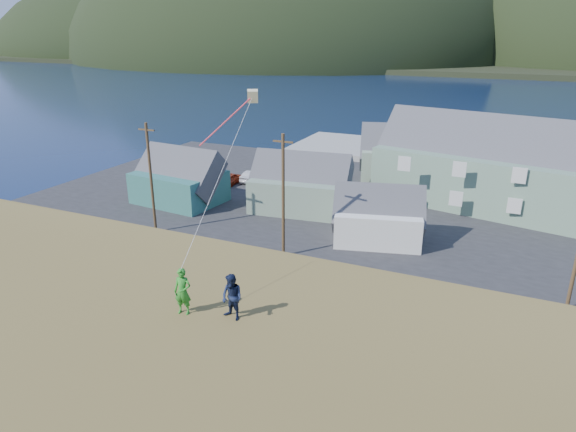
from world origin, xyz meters
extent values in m
plane|color=#0A1638|center=(0.00, 0.00, 0.00)|extent=(900.00, 900.00, 0.00)
cube|color=#4C3D19|center=(0.00, -17.50, 0.60)|extent=(110.00, 35.00, 1.20)
cube|color=#4C3D19|center=(0.00, -2.00, 0.05)|extent=(110.00, 8.00, 0.10)
cube|color=#28282B|center=(0.00, 17.00, 0.06)|extent=(72.00, 36.00, 0.12)
cube|color=gray|center=(-6.00, 40.00, 0.45)|extent=(26.00, 14.00, 0.90)
cube|color=black|center=(0.00, 330.00, 1.00)|extent=(900.00, 320.00, 2.00)
ellipsoid|color=black|center=(-220.00, 280.00, 2.00)|extent=(240.00, 216.00, 108.00)
ellipsoid|color=black|center=(-120.00, 260.00, 2.00)|extent=(260.00, 234.00, 143.00)
ellipsoid|color=black|center=(-20.00, 300.00, 2.00)|extent=(200.00, 180.00, 100.00)
cube|color=gray|center=(13.70, 20.09, 2.78)|extent=(32.14, 15.05, 5.31)
cube|color=#47474C|center=(13.70, 20.09, 6.85)|extent=(32.60, 14.99, 8.69)
cube|color=#2B6456|center=(-19.74, 9.33, 1.68)|extent=(8.92, 7.05, 3.13)
cube|color=#47474C|center=(-19.74, 9.33, 4.08)|extent=(9.40, 6.88, 6.03)
cube|color=slate|center=(-7.52, 12.26, 1.73)|extent=(9.73, 7.10, 3.22)
cube|color=#47474C|center=(-7.52, 12.26, 4.15)|extent=(10.20, 6.95, 5.83)
cube|color=white|center=(1.51, 7.54, 1.51)|extent=(7.95, 6.53, 2.77)
cube|color=#47474C|center=(1.51, 7.54, 3.58)|extent=(8.42, 6.61, 4.90)
cube|color=gray|center=(-0.21, 28.14, 1.90)|extent=(12.45, 9.28, 3.56)
cube|color=#47474C|center=(-0.21, 28.14, 4.68)|extent=(12.90, 9.30, 6.55)
cylinder|color=#47331E|center=(-16.76, 1.50, 4.91)|extent=(0.24, 0.24, 9.59)
cylinder|color=#47331E|center=(-4.38, 1.50, 4.96)|extent=(0.24, 0.24, 9.67)
imported|color=#A12F13|center=(-18.22, 16.99, 0.78)|extent=(1.62, 3.89, 1.32)
imported|color=#AFAEB3|center=(-16.33, 18.97, 0.78)|extent=(1.64, 4.09, 1.32)
imported|color=#B6B6B6|center=(-9.31, 23.22, 0.86)|extent=(2.23, 5.13, 1.47)
imported|color=#9B100E|center=(-14.15, 25.39, 0.79)|extent=(2.62, 4.98, 1.34)
imported|color=white|center=(-8.61, 18.13, 0.88)|extent=(2.63, 5.54, 1.53)
imported|color=black|center=(-2.75, 24.86, 0.89)|extent=(2.02, 4.61, 1.55)
imported|color=black|center=(-4.31, 18.60, 0.82)|extent=(2.18, 4.91, 1.40)
imported|color=navy|center=(0.40, 19.22, 0.77)|extent=(1.95, 3.97, 1.30)
imported|color=navy|center=(1.89, 23.50, 0.85)|extent=(1.79, 4.51, 1.46)
imported|color=#278323|center=(0.99, -18.62, 8.08)|extent=(0.71, 0.53, 1.76)
imported|color=#16203E|center=(2.79, -18.22, 8.06)|extent=(0.97, 0.83, 1.71)
cube|color=beige|center=(0.41, -11.90, 14.17)|extent=(0.59, 0.58, 0.60)
cylinder|color=#FF434F|center=(-0.19, -13.15, 13.27)|extent=(0.06, 0.06, 3.31)
cylinder|color=white|center=(0.70, -15.26, 11.56)|extent=(0.02, 0.02, 8.53)
camera|label=1|loc=(11.15, -31.90, 16.92)|focal=32.00mm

